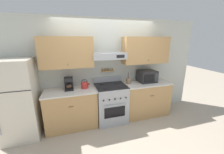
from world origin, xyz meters
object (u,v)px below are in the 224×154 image
(stove_range, at_px, (111,103))
(microwave, at_px, (147,76))
(refrigerator, at_px, (19,100))
(tea_kettle, at_px, (85,85))
(utensil_crock, at_px, (128,81))
(coffee_maker, at_px, (69,83))

(stove_range, xyz_separation_m, microwave, (1.05, 0.10, 0.59))
(refrigerator, distance_m, microwave, 3.05)
(tea_kettle, relative_size, microwave, 0.46)
(stove_range, bearing_deg, utensil_crock, 9.57)
(utensil_crock, bearing_deg, coffee_maker, 178.89)
(refrigerator, relative_size, microwave, 3.61)
(tea_kettle, bearing_deg, stove_range, -7.72)
(microwave, xyz_separation_m, utensil_crock, (-0.55, -0.02, -0.07))
(microwave, relative_size, utensil_crock, 1.54)
(microwave, distance_m, utensil_crock, 0.56)
(stove_range, bearing_deg, refrigerator, -179.46)
(refrigerator, relative_size, tea_kettle, 7.80)
(stove_range, height_order, coffee_maker, coffee_maker)
(coffee_maker, distance_m, utensil_crock, 1.48)
(stove_range, height_order, refrigerator, refrigerator)
(refrigerator, bearing_deg, tea_kettle, 4.33)
(stove_range, xyz_separation_m, tea_kettle, (-0.62, 0.08, 0.52))
(stove_range, distance_m, utensil_crock, 0.73)
(refrigerator, bearing_deg, stove_range, 0.54)
(refrigerator, height_order, coffee_maker, refrigerator)
(utensil_crock, bearing_deg, stove_range, -170.43)
(tea_kettle, bearing_deg, refrigerator, -175.67)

